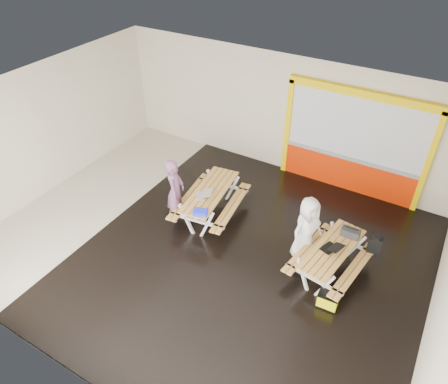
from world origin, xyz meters
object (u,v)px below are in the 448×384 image
Objects in this scene: person_right at (307,229)px; blue_pouch at (200,212)px; backpack at (375,244)px; fluke_bag at (328,301)px; toolbox at (350,233)px; dark_case at (302,267)px; picnic_table_left at (210,197)px; picnic_table_right at (331,254)px; person_left at (175,191)px; laptop_left at (204,195)px; laptop_right at (332,248)px.

blue_pouch is (-2.33, -0.79, 0.07)m from person_right.
backpack is 1.73m from fluke_bag.
toolbox is 0.94× the size of dark_case.
picnic_table_right is at bearing -6.02° from picnic_table_left.
picnic_table_left is at bearing 168.00° from dark_case.
picnic_table_right is 1.17× the size of person_left.
backpack is (4.05, 0.62, -0.19)m from laptop_left.
picnic_table_right is 4.01m from person_left.
picnic_table_left is 2.61m from person_right.
blue_pouch is (0.29, -0.59, -0.01)m from laptop_left.
person_left reaches higher than laptop_left.
laptop_right is 0.89m from dark_case.
toolbox is 1.31m from dark_case.
person_right is 1.66m from fluke_bag.
toolbox reaches higher than laptop_right.
dark_case is at bearing -131.83° from toolbox.
fluke_bag is at bearing -19.39° from picnic_table_left.
laptop_left reaches higher than picnic_table_right.
picnic_table_right is 1.04m from fluke_bag.
backpack is at bearing 11.90° from toolbox.
person_left is 4.41m from fluke_bag.
laptop_left is at bearing 173.79° from dark_case.
fluke_bag is at bearing -124.86° from person_left.
blue_pouch is (-3.01, -0.47, 0.05)m from laptop_right.
picnic_table_left is at bearing 113.50° from person_right.
blue_pouch is at bearing -173.45° from dark_case.
person_right is at bearing -161.36° from toolbox.
picnic_table_right is at bearing -109.08° from toolbox.
fluke_bag is (0.29, -0.92, -0.38)m from picnic_table_right.
laptop_left is (-2.62, -0.20, 0.08)m from person_right.
laptop_left is at bearing 177.88° from laptop_right.
backpack is (0.75, 0.74, -0.13)m from laptop_right.
laptop_right is 1.16× the size of fluke_bag.
laptop_left is at bearing 119.80° from person_right.
person_left is at bearing -161.68° from laptop_left.
laptop_right reaches higher than picnic_table_left.
backpack is at bearing 42.81° from picnic_table_right.
picnic_table_left is at bearing -78.31° from person_left.
person_left is 3.33m from person_right.
picnic_table_left reaches higher than fluke_bag.
toolbox is at bearing -45.98° from person_right.
fluke_bag is at bearing -6.70° from blue_pouch.
person_right reaches higher than backpack.
picnic_table_right is at bearing 76.10° from laptop_right.
fluke_bag is at bearing -105.34° from backpack.
laptop_right is at bearing 19.51° from dark_case.
dark_case is (2.78, -0.59, -0.51)m from picnic_table_left.
backpack is (3.76, 1.21, -0.18)m from blue_pouch.
person_right is 3.34× the size of laptop_left.
toolbox is (3.50, 0.22, 0.23)m from picnic_table_left.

